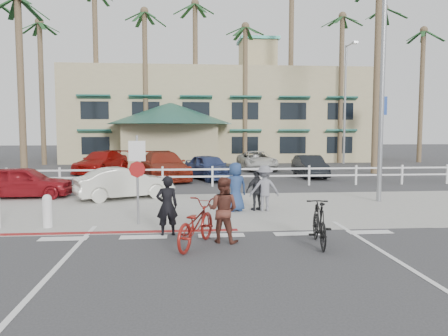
{
  "coord_description": "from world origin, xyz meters",
  "views": [
    {
      "loc": [
        -0.93,
        -10.52,
        2.75
      ],
      "look_at": [
        0.36,
        3.75,
        1.5
      ],
      "focal_mm": 35.0,
      "sensor_mm": 36.0,
      "label": 1
    }
  ],
  "objects": [
    {
      "name": "palm_2",
      "position": [
        -8.0,
        26.0,
        8.0
      ],
      "size": [
        4.0,
        4.0,
        16.0
      ],
      "primitive_type": null,
      "color": "#15381A",
      "rests_on": "ground"
    },
    {
      "name": "palm_9",
      "position": [
        19.0,
        25.0,
        6.5
      ],
      "size": [
        4.0,
        4.0,
        13.0
      ],
      "primitive_type": null,
      "color": "#15381A",
      "rests_on": "ground"
    },
    {
      "name": "bollard_0",
      "position": [
        -4.8,
        2.0,
        0.47
      ],
      "size": [
        0.26,
        0.26,
        0.95
      ],
      "primitive_type": null,
      "color": "silver",
      "rests_on": "ground"
    },
    {
      "name": "palm_4",
      "position": [
        0.0,
        26.0,
        7.5
      ],
      "size": [
        4.0,
        4.0,
        15.0
      ],
      "primitive_type": null,
      "color": "#15381A",
      "rests_on": "ground"
    },
    {
      "name": "palm_11",
      "position": [
        11.0,
        16.0,
        7.0
      ],
      "size": [
        4.0,
        4.0,
        14.0
      ],
      "primitive_type": null,
      "color": "#15381A",
      "rests_on": "ground"
    },
    {
      "name": "lot_car_4",
      "position": [
        -6.25,
        17.81,
        0.7
      ],
      "size": [
        3.4,
        5.21,
        1.4
      ],
      "primitive_type": "imported",
      "rotation": [
        0.0,
        0.0,
        -0.32
      ],
      "color": "maroon",
      "rests_on": "ground"
    },
    {
      "name": "palm_8",
      "position": [
        16.0,
        26.0,
        7.5
      ],
      "size": [
        4.0,
        4.0,
        15.0
      ],
      "primitive_type": null,
      "color": "#15381A",
      "rests_on": "ground"
    },
    {
      "name": "car_red_compact",
      "position": [
        -7.44,
        7.68,
        0.65
      ],
      "size": [
        3.86,
        1.62,
        1.3
      ],
      "primitive_type": "imported",
      "rotation": [
        0.0,
        0.0,
        1.59
      ],
      "color": "maroon",
      "rests_on": "ground"
    },
    {
      "name": "pedestrian_b",
      "position": [
        0.76,
        3.98,
        0.83
      ],
      "size": [
        0.94,
        0.75,
        1.67
      ],
      "primitive_type": "imported",
      "rotation": [
        0.0,
        0.0,
        3.45
      ],
      "color": "navy",
      "rests_on": "ground"
    },
    {
      "name": "bike_path",
      "position": [
        0.0,
        -2.0,
        0.0
      ],
      "size": [
        12.0,
        16.0,
        0.01
      ],
      "primitive_type": "cube",
      "color": "#333335",
      "rests_on": "ground"
    },
    {
      "name": "rail_fence",
      "position": [
        0.5,
        10.5,
        0.5
      ],
      "size": [
        29.4,
        0.16,
        1.0
      ],
      "primitive_type": null,
      "color": "silver",
      "rests_on": "ground"
    },
    {
      "name": "ground",
      "position": [
        0.0,
        0.0,
        0.0
      ],
      "size": [
        140.0,
        140.0,
        0.0
      ],
      "primitive_type": "plane",
      "color": "#333335"
    },
    {
      "name": "palm_10",
      "position": [
        -10.0,
        15.0,
        6.0
      ],
      "size": [
        4.0,
        4.0,
        12.0
      ],
      "primitive_type": null,
      "color": "#15381A",
      "rests_on": "ground"
    },
    {
      "name": "lot_car_5",
      "position": [
        3.99,
        19.0,
        0.65
      ],
      "size": [
        2.4,
        4.8,
        1.31
      ],
      "primitive_type": "imported",
      "rotation": [
        0.0,
        0.0,
        0.05
      ],
      "color": "silver",
      "rests_on": "ground"
    },
    {
      "name": "sidewalk_plaza",
      "position": [
        0.0,
        4.5,
        0.01
      ],
      "size": [
        22.0,
        7.0,
        0.01
      ],
      "primitive_type": "cube",
      "color": "gray",
      "rests_on": "ground"
    },
    {
      "name": "palm_7",
      "position": [
        12.0,
        25.0,
        7.0
      ],
      "size": [
        4.0,
        4.0,
        14.0
      ],
      "primitive_type": null,
      "color": "#15381A",
      "rests_on": "ground"
    },
    {
      "name": "bike_red",
      "position": [
        -0.69,
        -0.37,
        0.55
      ],
      "size": [
        1.49,
        2.2,
        1.09
      ],
      "primitive_type": "imported",
      "rotation": [
        0.0,
        0.0,
        2.73
      ],
      "color": "maroon",
      "rests_on": "ground"
    },
    {
      "name": "rider_black",
      "position": [
        -0.01,
        -0.03,
        0.81
      ],
      "size": [
        0.97,
        0.88,
        1.61
      ],
      "primitive_type": "imported",
      "rotation": [
        0.0,
        0.0,
        2.71
      ],
      "color": "#54291F",
      "rests_on": "ground"
    },
    {
      "name": "rider_red",
      "position": [
        -1.4,
        0.78,
        0.79
      ],
      "size": [
        0.64,
        0.49,
        1.57
      ],
      "primitive_type": "imported",
      "rotation": [
        0.0,
        0.0,
        3.36
      ],
      "color": "black",
      "rests_on": "ground"
    },
    {
      "name": "car_white_sedan",
      "position": [
        -3.34,
        7.08,
        0.63
      ],
      "size": [
        4.02,
        2.78,
        1.26
      ],
      "primitive_type": "imported",
      "rotation": [
        0.0,
        0.0,
        1.99
      ],
      "color": "beige",
      "rests_on": "ground"
    },
    {
      "name": "lot_car_3",
      "position": [
        6.33,
        14.25,
        0.64
      ],
      "size": [
        1.41,
        3.88,
        1.27
      ],
      "primitive_type": "imported",
      "rotation": [
        0.0,
        0.0,
        -0.02
      ],
      "color": "black",
      "rests_on": "ground"
    },
    {
      "name": "streetlight_1",
      "position": [
        12.0,
        24.0,
        4.75
      ],
      "size": [
        0.6,
        2.0,
        9.5
      ],
      "primitive_type": null,
      "color": "gray",
      "rests_on": "ground"
    },
    {
      "name": "pedestrian_child",
      "position": [
        1.51,
        4.06,
        0.69
      ],
      "size": [
        0.88,
        0.59,
        1.39
      ],
      "primitive_type": "imported",
      "rotation": [
        0.0,
        0.0,
        3.49
      ],
      "color": "#26262A",
      "rests_on": "ground"
    },
    {
      "name": "sign_post",
      "position": [
        -2.3,
        2.2,
        1.45
      ],
      "size": [
        0.5,
        0.1,
        2.9
      ],
      "primitive_type": null,
      "color": "gray",
      "rests_on": "ground"
    },
    {
      "name": "parking_lot",
      "position": [
        0.0,
        18.0,
        0.0
      ],
      "size": [
        50.0,
        16.0,
        0.01
      ],
      "primitive_type": "cube",
      "color": "#333335",
      "rests_on": "ground"
    },
    {
      "name": "palm_1",
      "position": [
        -12.0,
        25.0,
        6.5
      ],
      "size": [
        4.0,
        4.0,
        13.0
      ],
      "primitive_type": null,
      "color": "#15381A",
      "rests_on": "ground"
    },
    {
      "name": "streetlight_0",
      "position": [
        6.5,
        5.5,
        4.5
      ],
      "size": [
        0.6,
        2.0,
        9.0
      ],
      "primitive_type": null,
      "color": "gray",
      "rests_on": "ground"
    },
    {
      "name": "palm_6",
      "position": [
        8.0,
        26.0,
        8.5
      ],
      "size": [
        4.0,
        4.0,
        17.0
      ],
      "primitive_type": null,
      "color": "#15381A",
      "rests_on": "ground"
    },
    {
      "name": "bike_black",
      "position": [
        2.24,
        -0.55,
        0.55
      ],
      "size": [
        0.77,
        1.87,
        1.09
      ],
      "primitive_type": "imported",
      "rotation": [
        0.0,
        0.0,
        3.0
      ],
      "color": "black",
      "rests_on": "ground"
    },
    {
      "name": "lot_car_1",
      "position": [
        -2.1,
        13.7,
        0.78
      ],
      "size": [
        3.49,
        5.73,
        1.55
      ],
      "primitive_type": "imported",
      "rotation": [
        0.0,
        0.0,
        0.26
      ],
      "color": "maroon",
      "rests_on": "ground"
    },
    {
      "name": "cross_street",
      "position": [
        0.0,
        8.5,
        0.0
      ],
      "size": [
        40.0,
        5.0,
        0.01
      ],
      "primitive_type": "cube",
      "color": "#333335",
      "rests_on": "ground"
    },
    {
      "name": "palm_5",
      "position": [
        4.0,
        25.0,
        6.5
      ],
      "size": [
        4.0,
        4.0,
        13.0
      ],
      "primitive_type": null,
      "color": "#15381A",
      "rests_on": "ground"
    },
    {
      "name": "lot_car_2",
      "position": [
        0.42,
        13.58,
        0.7
      ],
      "size": [
        3.07,
        4.41,
        1.39
      ],
      "primitive_type": "imported",
      "rotation": [
        0.0,
        0.0,
        0.39
      ],
      "color": "navy",
      "rests_on": "ground"
    },
    {
      "name": "building",
      "position": [
        2.0,
        31.0,
        5.65
      ],
      "size": [
        28.0,
        16.0,
        11.3
      ],
      "primitive_type": null,
      "color": "tan",
      "rests_on": "ground"
    },
    {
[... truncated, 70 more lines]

